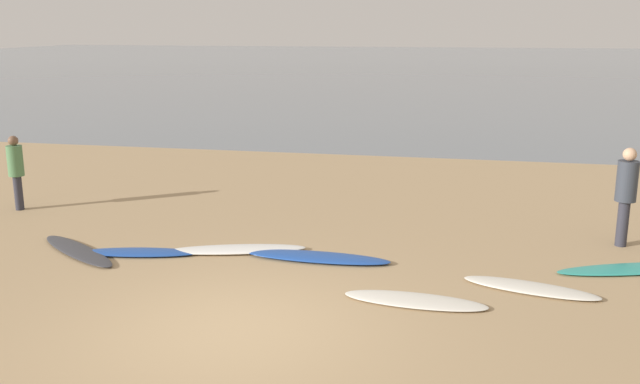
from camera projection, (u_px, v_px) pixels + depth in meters
ground_plane at (355, 177)px, 18.65m from camera, size 120.00×120.00×0.20m
ocean_water at (438, 64)px, 68.69m from camera, size 140.00×100.00×0.01m
surfboard_1 at (78, 251)px, 12.16m from camera, size 2.21×1.74×0.08m
surfboard_2 at (139, 252)px, 12.05m from camera, size 2.10×0.83×0.08m
surfboard_3 at (236, 249)px, 12.20m from camera, size 2.48×1.18×0.09m
surfboard_4 at (318, 257)px, 11.79m from camera, size 2.49×0.62×0.10m
surfboard_5 at (415, 300)px, 9.98m from camera, size 2.10×0.74×0.07m
surfboard_6 at (531, 288)px, 10.44m from camera, size 2.08×1.02×0.08m
surfboard_7 at (636, 269)px, 11.28m from camera, size 2.71×1.40×0.06m
person_1 at (626, 189)px, 12.30m from camera, size 0.36×0.36×1.78m
person_2 at (16, 167)px, 14.76m from camera, size 0.32×0.32×1.59m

